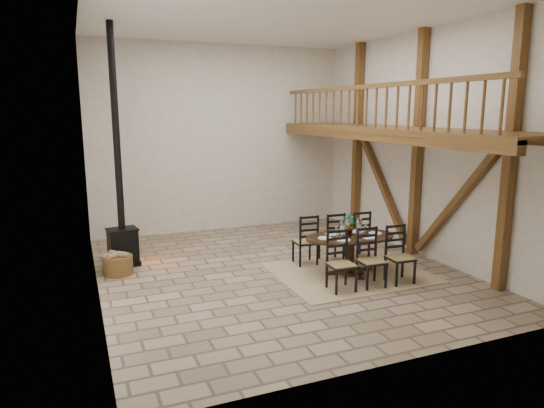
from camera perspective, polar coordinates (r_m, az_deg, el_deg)
name	(u,v)px	position (r m, az deg, el deg)	size (l,w,h in m)	color
ground	(278,271)	(10.11, 0.73, -7.89)	(8.00, 8.00, 0.00)	tan
room_shell	(332,123)	(10.10, 7.08, 9.46)	(7.02, 8.02, 5.01)	silver
rug	(349,272)	(10.12, 9.08, -7.95)	(3.00, 2.50, 0.02)	tan
dining_table	(350,254)	(10.00, 9.14, -5.77)	(1.95, 2.19, 1.22)	black
wood_stove	(121,213)	(10.67, -17.33, -1.07)	(0.69, 0.56, 5.00)	black
log_basket	(118,264)	(10.33, -17.66, -6.77)	(0.59, 0.59, 0.48)	brown
log_stack	(112,264)	(10.41, -18.27, -6.68)	(0.36, 0.37, 0.42)	#9A7B56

